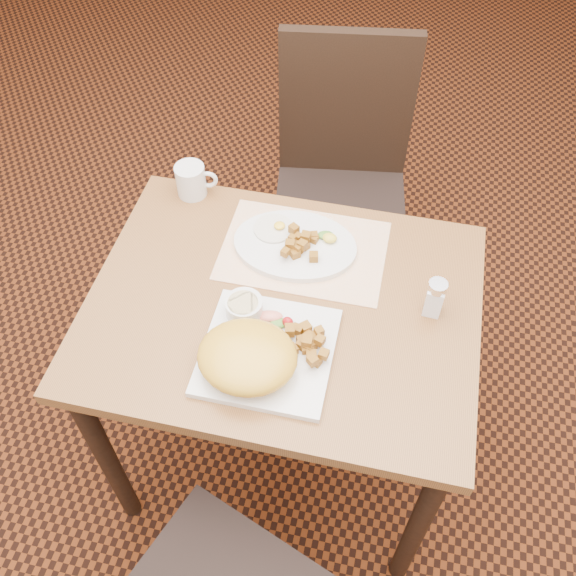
{
  "coord_description": "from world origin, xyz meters",
  "views": [
    {
      "loc": [
        0.21,
        -0.87,
        1.92
      ],
      "look_at": [
        0.01,
        -0.01,
        0.82
      ],
      "focal_mm": 40.0,
      "sensor_mm": 36.0,
      "label": 1
    }
  ],
  "objects_px": {
    "table": "(283,330)",
    "plate_square": "(268,352)",
    "chair_far": "(342,174)",
    "coffee_mug": "(192,180)",
    "plate_oval": "(295,245)",
    "salt_shaker": "(435,297)"
  },
  "relations": [
    {
      "from": "chair_far",
      "to": "plate_oval",
      "type": "height_order",
      "value": "chair_far"
    },
    {
      "from": "table",
      "to": "plate_square",
      "type": "xyz_separation_m",
      "value": [
        -0.0,
        -0.14,
        0.12
      ]
    },
    {
      "from": "salt_shaker",
      "to": "coffee_mug",
      "type": "bearing_deg",
      "value": 158.44
    },
    {
      "from": "table",
      "to": "salt_shaker",
      "type": "xyz_separation_m",
      "value": [
        0.34,
        0.05,
        0.16
      ]
    },
    {
      "from": "plate_square",
      "to": "coffee_mug",
      "type": "relative_size",
      "value": 2.56
    },
    {
      "from": "plate_square",
      "to": "coffee_mug",
      "type": "bearing_deg",
      "value": 124.96
    },
    {
      "from": "chair_far",
      "to": "coffee_mug",
      "type": "bearing_deg",
      "value": 40.94
    },
    {
      "from": "plate_square",
      "to": "plate_oval",
      "type": "height_order",
      "value": "plate_oval"
    },
    {
      "from": "table",
      "to": "coffee_mug",
      "type": "distance_m",
      "value": 0.47
    },
    {
      "from": "plate_oval",
      "to": "salt_shaker",
      "type": "xyz_separation_m",
      "value": [
        0.34,
        -0.12,
        0.04
      ]
    },
    {
      "from": "plate_square",
      "to": "salt_shaker",
      "type": "distance_m",
      "value": 0.39
    },
    {
      "from": "plate_oval",
      "to": "coffee_mug",
      "type": "relative_size",
      "value": 2.78
    },
    {
      "from": "table",
      "to": "plate_oval",
      "type": "height_order",
      "value": "plate_oval"
    },
    {
      "from": "table",
      "to": "plate_oval",
      "type": "distance_m",
      "value": 0.21
    },
    {
      "from": "table",
      "to": "plate_square",
      "type": "bearing_deg",
      "value": -90.06
    },
    {
      "from": "plate_oval",
      "to": "salt_shaker",
      "type": "bearing_deg",
      "value": -19.47
    },
    {
      "from": "chair_far",
      "to": "plate_oval",
      "type": "xyz_separation_m",
      "value": [
        -0.04,
        -0.54,
        0.22
      ]
    },
    {
      "from": "chair_far",
      "to": "table",
      "type": "bearing_deg",
      "value": 79.02
    },
    {
      "from": "chair_far",
      "to": "coffee_mug",
      "type": "distance_m",
      "value": 0.59
    },
    {
      "from": "salt_shaker",
      "to": "plate_oval",
      "type": "bearing_deg",
      "value": 160.53
    },
    {
      "from": "table",
      "to": "chair_far",
      "type": "bearing_deg",
      "value": 87.58
    },
    {
      "from": "table",
      "to": "plate_square",
      "type": "relative_size",
      "value": 3.21
    }
  ]
}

